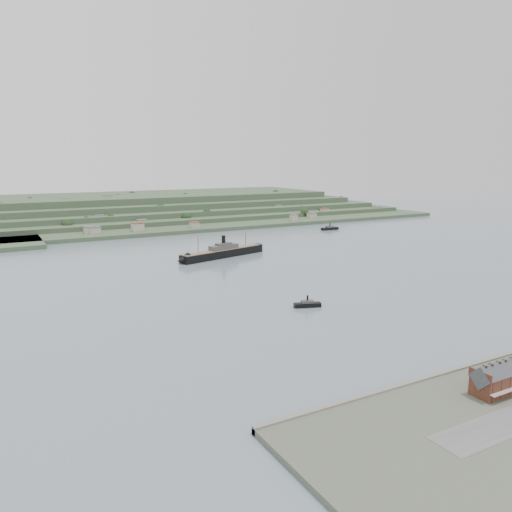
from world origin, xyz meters
TOP-DOWN VIEW (x-y plane):
  - ground at (0.00, 0.00)m, footprint 1400.00×1400.00m
  - far_peninsula at (27.91, 393.10)m, footprint 760.00×309.00m
  - steamship at (-6.85, 96.20)m, footprint 86.63×31.80m
  - tugboat at (-23.80, -51.66)m, footprint 15.08×8.47m
  - ferry_east at (169.33, 183.30)m, footprint 20.84×6.30m

SIDE VIEW (x-z plane):
  - ground at x=0.00m, z-range 0.00..0.00m
  - tugboat at x=-23.80m, z-range -1.68..4.89m
  - ferry_east at x=169.33m, z-range -2.01..5.75m
  - steamship at x=-6.85m, z-range -6.68..14.50m
  - far_peninsula at x=27.91m, z-range -3.12..26.88m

